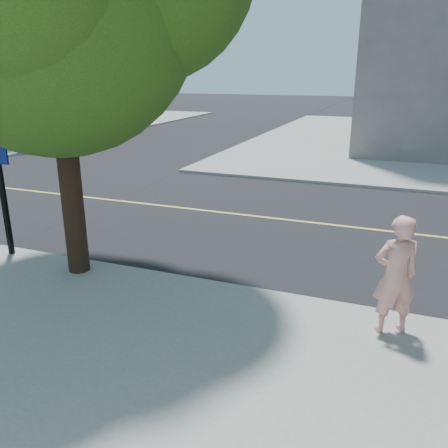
% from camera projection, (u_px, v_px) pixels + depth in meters
% --- Properties ---
extents(ground, '(140.00, 140.00, 0.00)m').
position_uv_depth(ground, '(37.00, 256.00, 10.25)').
color(ground, black).
rests_on(ground, ground).
extents(road_ew, '(140.00, 9.00, 0.01)m').
position_uv_depth(road_ew, '(143.00, 204.00, 14.24)').
color(road_ew, black).
rests_on(road_ew, ground).
extents(sidewalk_nw, '(26.00, 25.00, 0.12)m').
position_uv_depth(sidewalk_nw, '(1.00, 121.00, 37.15)').
color(sidewalk_nw, gray).
rests_on(sidewalk_nw, ground).
extents(man_on_phone, '(0.80, 0.68, 1.84)m').
position_uv_depth(man_on_phone, '(396.00, 275.00, 6.80)').
color(man_on_phone, '#E9A398').
rests_on(man_on_phone, sidewalk_se).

